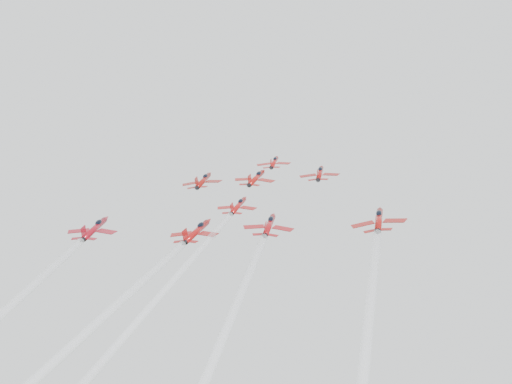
# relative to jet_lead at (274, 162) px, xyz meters

# --- Properties ---
(jet_lead) EXTENTS (8.81, 11.58, 6.37)m
(jet_lead) POSITION_rel_jet_lead_xyz_m (0.00, 0.00, 0.00)
(jet_lead) COLOR #B21211
(jet_row2_left) EXTENTS (10.06, 13.22, 7.27)m
(jet_row2_left) POSITION_rel_jet_lead_xyz_m (-14.66, -12.28, -6.01)
(jet_row2_left) COLOR maroon
(jet_row2_center) EXTENTS (9.93, 13.05, 7.18)m
(jet_row2_center) POSITION_rel_jet_lead_xyz_m (-1.58, -12.05, -5.89)
(jet_row2_center) COLOR #AE1510
(jet_row2_right) EXTENTS (9.46, 12.43, 6.83)m
(jet_row2_right) POSITION_rel_jet_lead_xyz_m (13.45, -10.58, -5.18)
(jet_row2_right) COLOR #A2110F
(jet_center) EXTENTS (8.66, 84.77, 42.31)m
(jet_center) POSITION_rel_jet_lead_xyz_m (-0.70, -67.76, -33.27)
(jet_center) COLOR #B31211
(jet_rear_left) EXTENTS (10.01, 97.98, 48.91)m
(jet_rear_left) POSITION_rel_jet_lead_xyz_m (-5.22, -86.76, -42.57)
(jet_rear_left) COLOR #A91010
(jet_rear_right) EXTENTS (9.79, 95.75, 47.79)m
(jet_rear_right) POSITION_rel_jet_lead_xyz_m (8.70, -83.58, -41.02)
(jet_rear_right) COLOR #AF1015
(jet_rear_farright) EXTENTS (10.41, 101.89, 50.86)m
(jet_rear_farright) POSITION_rel_jet_lead_xyz_m (29.35, -85.12, -41.77)
(jet_rear_farright) COLOR #A7130F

